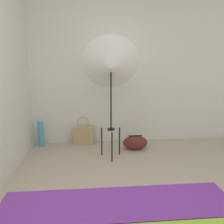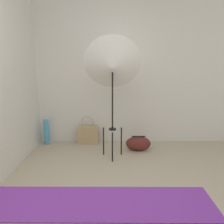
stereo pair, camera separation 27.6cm
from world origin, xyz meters
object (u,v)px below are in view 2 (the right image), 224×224
object	(u,v)px
paper_roll	(47,132)
tote_bag	(88,134)
duffel_bag	(138,143)
photo_umbrella	(112,66)

from	to	relation	value
paper_roll	tote_bag	bearing A→B (deg)	1.99
duffel_bag	paper_roll	world-z (taller)	paper_roll
photo_umbrella	paper_roll	size ratio (longest dim) A/B	4.00
photo_umbrella	paper_roll	bearing A→B (deg)	154.60
photo_umbrella	tote_bag	xyz separation A→B (m)	(-0.46, 0.60, -1.24)
photo_umbrella	duffel_bag	xyz separation A→B (m)	(0.44, 0.28, -1.29)
duffel_bag	paper_roll	xyz separation A→B (m)	(-1.64, 0.29, 0.11)
tote_bag	paper_roll	size ratio (longest dim) A/B	1.13
photo_umbrella	duffel_bag	size ratio (longest dim) A/B	4.34
photo_umbrella	tote_bag	world-z (taller)	photo_umbrella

